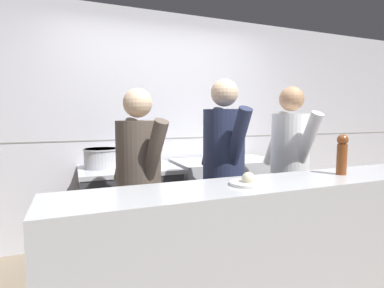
{
  "coord_description": "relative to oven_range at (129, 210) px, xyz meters",
  "views": [
    {
      "loc": [
        -1.02,
        -1.86,
        1.42
      ],
      "look_at": [
        0.03,
        0.76,
        1.15
      ],
      "focal_mm": 28.0,
      "sensor_mm": 36.0,
      "label": 1
    }
  ],
  "objects": [
    {
      "name": "wall_back_tiled",
      "position": [
        0.5,
        0.4,
        0.85
      ],
      "size": [
        8.0,
        0.06,
        2.6
      ],
      "color": "silver",
      "rests_on": "ground_plane"
    },
    {
      "name": "oven_range",
      "position": [
        0.0,
        0.0,
        0.0
      ],
      "size": [
        0.97,
        0.71,
        0.9
      ],
      "color": "#38383D",
      "rests_on": "ground_plane"
    },
    {
      "name": "prep_counter",
      "position": [
        1.1,
        -0.0,
        0.0
      ],
      "size": [
        1.15,
        0.65,
        0.91
      ],
      "color": "#B7BABF",
      "rests_on": "ground_plane"
    },
    {
      "name": "pass_counter",
      "position": [
        0.6,
        -1.52,
        0.05
      ],
      "size": [
        2.62,
        0.45,
        1.01
      ],
      "color": "#B7BABF",
      "rests_on": "ground_plane"
    },
    {
      "name": "stock_pot",
      "position": [
        -0.26,
        0.05,
        0.55
      ],
      "size": [
        0.35,
        0.35,
        0.2
      ],
      "color": "#B7BABF",
      "rests_on": "oven_range"
    },
    {
      "name": "sauce_pot",
      "position": [
        0.18,
        -0.05,
        0.54
      ],
      "size": [
        0.31,
        0.31,
        0.18
      ],
      "color": "beige",
      "rests_on": "oven_range"
    },
    {
      "name": "mixing_bowl_steel",
      "position": [
        0.9,
        0.08,
        0.5
      ],
      "size": [
        0.22,
        0.22,
        0.07
      ],
      "color": "#B7BABF",
      "rests_on": "prep_counter"
    },
    {
      "name": "chefs_knife",
      "position": [
        1.13,
        -0.11,
        0.47
      ],
      "size": [
        0.37,
        0.1,
        0.02
      ],
      "color": "#B7BABF",
      "rests_on": "prep_counter"
    },
    {
      "name": "plated_dish_main",
      "position": [
        0.44,
        -1.53,
        0.58
      ],
      "size": [
        0.22,
        0.22,
        0.08
      ],
      "color": "white",
      "rests_on": "pass_counter"
    },
    {
      "name": "pepper_mill",
      "position": [
        1.21,
        -1.5,
        0.71
      ],
      "size": [
        0.07,
        0.07,
        0.28
      ],
      "color": "brown",
      "rests_on": "pass_counter"
    },
    {
      "name": "chef_head_cook",
      "position": [
        -0.07,
        -0.85,
        0.45
      ],
      "size": [
        0.42,
        0.7,
        1.62
      ],
      "rotation": [
        0.0,
        0.0,
        0.33
      ],
      "color": "black",
      "rests_on": "ground_plane"
    },
    {
      "name": "chef_sous",
      "position": [
        0.66,
        -0.8,
        0.51
      ],
      "size": [
        0.36,
        0.75,
        1.72
      ],
      "rotation": [
        0.0,
        0.0,
        0.02
      ],
      "color": "black",
      "rests_on": "ground_plane"
    },
    {
      "name": "chef_line",
      "position": [
        1.34,
        -0.82,
        0.49
      ],
      "size": [
        0.35,
        0.73,
        1.68
      ],
      "rotation": [
        0.0,
        0.0,
        0.01
      ],
      "color": "black",
      "rests_on": "ground_plane"
    }
  ]
}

